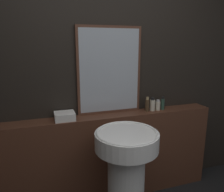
# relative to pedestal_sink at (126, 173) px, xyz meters

# --- Properties ---
(wall_back) EXTENTS (8.00, 0.06, 2.50)m
(wall_back) POSITION_rel_pedestal_sink_xyz_m (-0.00, 0.62, 0.69)
(wall_back) COLOR black
(wall_back) RESTS_ON ground_plane
(vanity_counter) EXTENTS (2.28, 0.20, 0.92)m
(vanity_counter) POSITION_rel_pedestal_sink_xyz_m (-0.00, 0.48, -0.10)
(vanity_counter) COLOR #512D1E
(vanity_counter) RESTS_ON ground_plane
(pedestal_sink) EXTENTS (0.51, 0.51, 0.93)m
(pedestal_sink) POSITION_rel_pedestal_sink_xyz_m (0.00, 0.00, 0.00)
(pedestal_sink) COLOR white
(pedestal_sink) RESTS_ON ground_plane
(mirror) EXTENTS (0.65, 0.03, 0.86)m
(mirror) POSITION_rel_pedestal_sink_xyz_m (0.04, 0.57, 0.78)
(mirror) COLOR #563323
(mirror) RESTS_ON vanity_counter
(towel_stack) EXTENTS (0.19, 0.17, 0.07)m
(towel_stack) POSITION_rel_pedestal_sink_xyz_m (-0.43, 0.48, 0.39)
(towel_stack) COLOR white
(towel_stack) RESTS_ON vanity_counter
(shampoo_bottle) EXTENTS (0.04, 0.04, 0.15)m
(shampoo_bottle) POSITION_rel_pedestal_sink_xyz_m (0.42, 0.48, 0.42)
(shampoo_bottle) COLOR #4C3823
(shampoo_bottle) RESTS_ON vanity_counter
(conditioner_bottle) EXTENTS (0.05, 0.05, 0.14)m
(conditioner_bottle) POSITION_rel_pedestal_sink_xyz_m (0.48, 0.48, 0.42)
(conditioner_bottle) COLOR beige
(conditioner_bottle) RESTS_ON vanity_counter
(lotion_bottle) EXTENTS (0.05, 0.05, 0.11)m
(lotion_bottle) POSITION_rel_pedestal_sink_xyz_m (0.55, 0.48, 0.41)
(lotion_bottle) COLOR beige
(lotion_bottle) RESTS_ON vanity_counter
(body_wash_bottle) EXTENTS (0.04, 0.04, 0.14)m
(body_wash_bottle) POSITION_rel_pedestal_sink_xyz_m (0.61, 0.48, 0.42)
(body_wash_bottle) COLOR #2D4C3D
(body_wash_bottle) RESTS_ON vanity_counter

